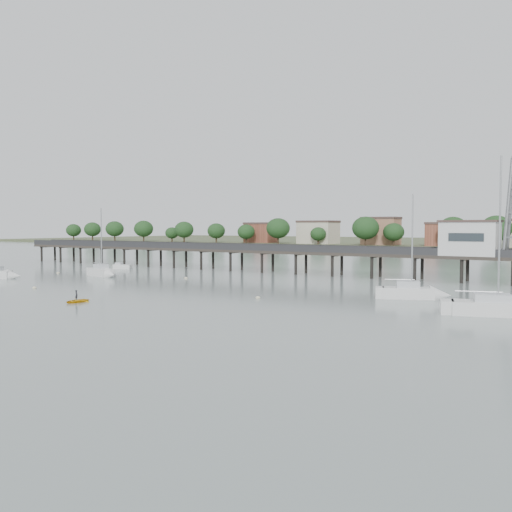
{
  "coord_description": "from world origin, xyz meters",
  "views": [
    {
      "loc": [
        44.34,
        -28.35,
        8.39
      ],
      "look_at": [
        -1.26,
        42.0,
        4.0
      ],
      "focal_mm": 40.0,
      "sensor_mm": 36.0,
      "label": 1
    }
  ],
  "objects": [
    {
      "name": "sailboat_d",
      "position": [
        35.67,
        29.03,
        0.63
      ],
      "size": [
        10.11,
        5.52,
        15.89
      ],
      "rotation": [
        0.0,
        0.0,
        0.29
      ],
      "color": "white",
      "rests_on": "ground"
    },
    {
      "name": "mooring_buoys",
      "position": [
        -1.26,
        33.69,
        0.08
      ],
      "size": [
        79.55,
        26.01,
        0.39
      ],
      "color": "beige",
      "rests_on": "ground"
    },
    {
      "name": "far_shore",
      "position": [
        0.36,
        239.58,
        0.95
      ],
      "size": [
        500.0,
        170.0,
        10.4
      ],
      "color": "#475133",
      "rests_on": "ground"
    },
    {
      "name": "sailboat_a",
      "position": [
        -39.36,
        25.57,
        0.65
      ],
      "size": [
        7.13,
        5.03,
        11.66
      ],
      "rotation": [
        0.0,
        0.0,
        0.48
      ],
      "color": "white",
      "rests_on": "ground"
    },
    {
      "name": "dinghy_occupant",
      "position": [
        -6.14,
        13.19,
        0.0
      ],
      "size": [
        0.75,
        1.19,
        0.27
      ],
      "primitive_type": "imported",
      "rotation": [
        0.0,
        0.0,
        2.82
      ],
      "color": "black",
      "rests_on": "ground"
    },
    {
      "name": "white_tender",
      "position": [
        -38.78,
        51.29,
        0.43
      ],
      "size": [
        3.85,
        2.69,
        1.38
      ],
      "rotation": [
        0.0,
        0.0,
        0.38
      ],
      "color": "white",
      "rests_on": "ground"
    },
    {
      "name": "pier",
      "position": [
        0.0,
        60.0,
        3.79
      ],
      "size": [
        150.0,
        5.0,
        5.5
      ],
      "color": "#2D2823",
      "rests_on": "ground"
    },
    {
      "name": "pier_building",
      "position": [
        25.0,
        60.0,
        6.67
      ],
      "size": [
        8.4,
        5.4,
        5.3
      ],
      "color": "silver",
      "rests_on": "ground"
    },
    {
      "name": "yellow_dinghy",
      "position": [
        -6.14,
        13.19,
        0.0
      ],
      "size": [
        2.01,
        0.67,
        2.78
      ],
      "primitive_type": "imported",
      "rotation": [
        0.0,
        0.0,
        -0.05
      ],
      "color": "yellow",
      "rests_on": "ground"
    },
    {
      "name": "sailboat_c",
      "position": [
        24.49,
        36.82,
        0.64
      ],
      "size": [
        7.98,
        4.92,
        12.76
      ],
      "rotation": [
        0.0,
        0.0,
        0.38
      ],
      "color": "white",
      "rests_on": "ground"
    },
    {
      "name": "sailboat_b",
      "position": [
        -28.4,
        37.22,
        0.65
      ],
      "size": [
        7.48,
        3.81,
        11.97
      ],
      "rotation": [
        0.0,
        0.0,
        -0.25
      ],
      "color": "white",
      "rests_on": "ground"
    }
  ]
}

